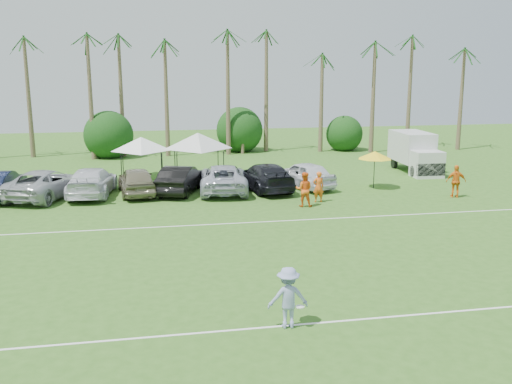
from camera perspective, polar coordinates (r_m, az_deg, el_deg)
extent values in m
plane|color=#33611D|center=(15.94, -0.23, -16.68)|extent=(120.00, 120.00, 0.00)
cube|color=white|center=(17.68, -1.44, -13.58)|extent=(80.00, 0.10, 0.01)
cube|color=white|center=(28.88, -5.30, -3.29)|extent=(80.00, 0.10, 0.01)
cone|color=brown|center=(52.65, -21.31, 8.45)|extent=(0.44, 0.44, 10.00)
cone|color=brown|center=(52.05, -16.97, 9.27)|extent=(0.44, 0.44, 11.00)
cone|color=brown|center=(51.87, -12.43, 7.84)|extent=(0.44, 0.44, 8.00)
cone|color=brown|center=(51.88, -7.99, 8.56)|extent=(0.44, 0.44, 9.00)
cone|color=brown|center=(52.20, -3.56, 9.23)|extent=(0.44, 0.44, 10.00)
cone|color=brown|center=(52.83, 0.80, 9.83)|extent=(0.44, 0.44, 11.00)
cone|color=brown|center=(54.13, 6.05, 8.23)|extent=(0.44, 0.44, 8.00)
cone|color=brown|center=(55.74, 11.04, 8.70)|extent=(0.44, 0.44, 9.00)
cone|color=brown|center=(57.74, 15.74, 9.09)|extent=(0.44, 0.44, 10.00)
cone|color=brown|center=(59.60, 19.26, 9.43)|extent=(0.44, 0.44, 11.00)
cylinder|color=brown|center=(53.30, -14.39, 4.29)|extent=(0.30, 0.30, 1.40)
sphere|color=#0F3810|center=(53.16, -14.46, 5.46)|extent=(4.00, 4.00, 4.00)
cylinder|color=brown|center=(53.86, -1.52, 4.74)|extent=(0.30, 0.30, 1.40)
sphere|color=#0F3810|center=(53.73, -1.52, 5.91)|extent=(4.00, 4.00, 4.00)
cylinder|color=brown|center=(56.32, 8.61, 4.94)|extent=(0.30, 0.30, 1.40)
sphere|color=#0F3810|center=(56.19, 8.65, 6.05)|extent=(4.00, 4.00, 4.00)
imported|color=orange|center=(33.67, 6.25, 0.52)|extent=(0.67, 0.44, 1.83)
imported|color=orange|center=(32.49, 4.83, 0.26)|extent=(1.15, 1.00, 1.99)
imported|color=orange|center=(36.76, 19.38, 1.01)|extent=(1.26, 0.81, 2.00)
cube|color=silver|center=(45.57, 15.30, 4.41)|extent=(2.45, 4.25, 2.26)
cube|color=silver|center=(43.09, 16.74, 2.68)|extent=(2.15, 1.72, 1.90)
cube|color=black|center=(42.53, 17.09, 2.17)|extent=(2.09, 0.37, 0.90)
cube|color=#E5590C|center=(46.08, 16.58, 3.91)|extent=(0.09, 1.44, 0.81)
cylinder|color=black|center=(42.98, 15.50, 2.00)|extent=(0.31, 0.82, 0.81)
cylinder|color=black|center=(43.72, 17.67, 2.03)|extent=(0.31, 0.82, 0.81)
cylinder|color=black|center=(46.42, 13.65, 2.83)|extent=(0.31, 0.82, 0.81)
cylinder|color=black|center=(47.12, 15.70, 2.85)|extent=(0.31, 0.82, 0.81)
cylinder|color=black|center=(40.25, -13.31, 2.29)|extent=(0.06, 0.06, 1.99)
cylinder|color=black|center=(40.21, -9.35, 2.45)|extent=(0.06, 0.06, 1.99)
cylinder|color=black|center=(42.99, -13.16, 2.92)|extent=(0.06, 0.06, 1.99)
cylinder|color=black|center=(42.96, -9.45, 3.07)|extent=(0.06, 0.06, 1.99)
pyramid|color=white|center=(41.31, -11.43, 5.42)|extent=(4.29, 4.29, 0.99)
cylinder|color=black|center=(38.69, -7.89, 2.30)|extent=(0.06, 0.06, 2.23)
cylinder|color=black|center=(38.96, -3.25, 2.47)|extent=(0.06, 0.06, 2.23)
cylinder|color=black|center=(41.79, -8.11, 3.03)|extent=(0.06, 0.06, 2.23)
cylinder|color=black|center=(42.05, -3.82, 3.18)|extent=(0.06, 0.06, 2.23)
pyramid|color=silver|center=(40.04, -5.83, 5.92)|extent=(4.83, 4.83, 1.12)
cylinder|color=black|center=(38.06, 11.73, 1.98)|extent=(0.05, 0.05, 2.22)
cone|color=yellow|center=(37.88, 11.80, 3.63)|extent=(2.22, 2.22, 0.50)
imported|color=#8D99C7|center=(17.49, 3.23, -10.49)|extent=(1.27, 0.77, 1.91)
cylinder|color=white|center=(17.55, 4.43, -11.36)|extent=(0.27, 0.27, 0.03)
imported|color=#A7A9AE|center=(36.88, -20.32, 0.78)|extent=(4.88, 6.88, 1.74)
imported|color=silver|center=(36.70, -16.09, 1.01)|extent=(3.04, 6.22, 1.74)
imported|color=#7C755A|center=(36.29, -11.86, 1.11)|extent=(2.64, 5.32, 1.74)
imported|color=black|center=(36.33, -7.58, 1.27)|extent=(3.43, 5.60, 1.74)
imported|color=#B1B5C2|center=(36.42, -3.29, 1.39)|extent=(3.52, 6.53, 1.74)
imported|color=black|center=(36.85, 0.90, 1.53)|extent=(3.35, 6.31, 1.74)
imported|color=white|center=(37.77, 4.85, 1.75)|extent=(3.58, 5.50, 1.74)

